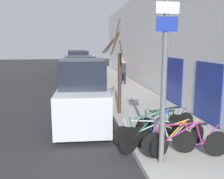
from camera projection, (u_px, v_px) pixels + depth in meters
ground_plane at (83, 97)px, 14.18m from camera, size 80.00×80.00×0.00m
sidewalk_curb at (119, 87)px, 17.29m from camera, size 3.20×32.00×0.15m
building_facade at (145, 40)px, 16.94m from camera, size 0.23×32.00×6.50m
signpost at (164, 78)px, 5.60m from camera, size 0.52×0.14×3.82m
bicycle_0 at (186, 142)px, 6.18m from camera, size 2.24×0.44×0.91m
bicycle_1 at (179, 138)px, 6.54m from camera, size 1.85×0.91×0.83m
bicycle_2 at (153, 137)px, 6.61m from camera, size 2.04×0.88×0.84m
bicycle_3 at (153, 130)px, 6.96m from camera, size 2.20×1.36×0.98m
bicycle_4 at (162, 128)px, 7.30m from camera, size 1.99×1.21×0.87m
bicycle_5 at (166, 123)px, 7.79m from camera, size 2.09×0.64×0.87m
parked_car_0 at (83, 95)px, 9.31m from camera, size 2.14×4.78×2.41m
parked_car_1 at (80, 78)px, 14.64m from camera, size 2.17×4.32×2.30m
parked_car_2 at (78, 68)px, 20.27m from camera, size 1.97×4.72×2.46m
parked_car_3 at (77, 63)px, 26.05m from camera, size 2.06×4.20×2.41m
pedestrian_near at (123, 71)px, 17.87m from camera, size 0.44×0.37×1.68m
pedestrian_far at (121, 67)px, 19.81m from camera, size 0.46×0.39×1.78m
street_tree at (118, 72)px, 9.99m from camera, size 0.66×2.00×3.79m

